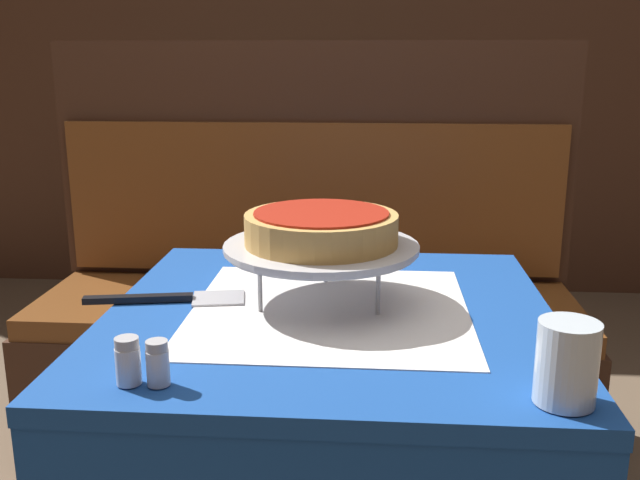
{
  "coord_description": "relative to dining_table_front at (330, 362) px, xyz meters",
  "views": [
    {
      "loc": [
        0.07,
        -1.19,
        1.16
      ],
      "look_at": [
        -0.02,
        0.01,
        0.85
      ],
      "focal_mm": 40.0,
      "sensor_mm": 36.0,
      "label": 1
    }
  ],
  "objects": [
    {
      "name": "salt_shaker",
      "position": [
        -0.26,
        -0.32,
        0.13
      ],
      "size": [
        0.03,
        0.03,
        0.07
      ],
      "color": "silver",
      "rests_on": "dining_table_front"
    },
    {
      "name": "pepper_shaker",
      "position": [
        -0.21,
        -0.32,
        0.13
      ],
      "size": [
        0.03,
        0.03,
        0.06
      ],
      "color": "silver",
      "rests_on": "dining_table_front"
    },
    {
      "name": "dining_table_rear",
      "position": [
        -0.28,
        1.83,
        -0.02
      ],
      "size": [
        0.76,
        0.76,
        0.72
      ],
      "color": "#1E6B33",
      "rests_on": "ground_plane"
    },
    {
      "name": "booth_bench",
      "position": [
        -0.11,
        0.8,
        -0.28
      ],
      "size": [
        1.58,
        0.52,
        1.2
      ],
      "color": "#3D2316",
      "rests_on": "ground_plane"
    },
    {
      "name": "pizza_server",
      "position": [
        -0.3,
        0.02,
        0.11
      ],
      "size": [
        0.29,
        0.1,
        0.01
      ],
      "color": "#BCBCC1",
      "rests_on": "dining_table_front"
    },
    {
      "name": "water_glass_near",
      "position": [
        0.32,
        -0.33,
        0.16
      ],
      "size": [
        0.08,
        0.08,
        0.11
      ],
      "color": "silver",
      "rests_on": "dining_table_front"
    },
    {
      "name": "condiment_caddy",
      "position": [
        -0.18,
        1.74,
        0.14
      ],
      "size": [
        0.11,
        0.11,
        0.18
      ],
      "color": "black",
      "rests_on": "dining_table_rear"
    },
    {
      "name": "back_wall_panel",
      "position": [
        0.0,
        2.35,
        0.58
      ],
      "size": [
        6.0,
        0.04,
        2.4
      ],
      "primitive_type": "cube",
      "color": "#4C2D1E",
      "rests_on": "ground_plane"
    },
    {
      "name": "deep_dish_pizza",
      "position": [
        -0.02,
        0.04,
        0.24
      ],
      "size": [
        0.27,
        0.27,
        0.06
      ],
      "color": "tan",
      "rests_on": "pizza_pan_stand"
    },
    {
      "name": "pizza_pan_stand",
      "position": [
        -0.02,
        0.04,
        0.2
      ],
      "size": [
        0.35,
        0.35,
        0.11
      ],
      "color": "#ADADB2",
      "rests_on": "dining_table_front"
    },
    {
      "name": "dining_table_front",
      "position": [
        0.0,
        0.0,
        0.0
      ],
      "size": [
        0.79,
        0.79,
        0.72
      ],
      "color": "#194799",
      "rests_on": "ground_plane"
    }
  ]
}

